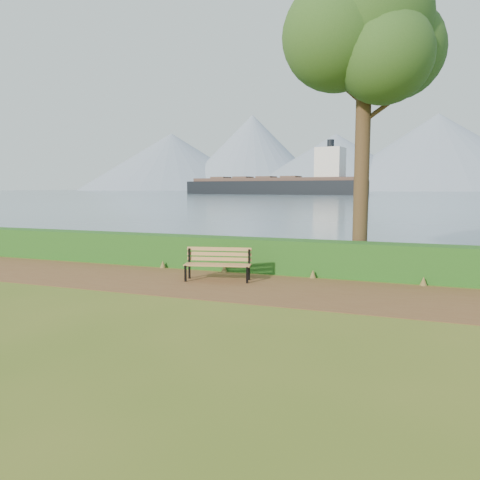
% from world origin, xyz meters
% --- Properties ---
extents(ground, '(140.00, 140.00, 0.00)m').
position_xyz_m(ground, '(0.00, 0.00, 0.00)').
color(ground, '#4B621C').
rests_on(ground, ground).
extents(path, '(40.00, 3.40, 0.01)m').
position_xyz_m(path, '(0.00, 0.30, 0.01)').
color(path, brown).
rests_on(path, ground).
extents(hedge, '(32.00, 0.85, 1.00)m').
position_xyz_m(hedge, '(0.00, 2.60, 0.50)').
color(hedge, '#1B4212').
rests_on(hedge, ground).
extents(water, '(700.00, 510.00, 0.00)m').
position_xyz_m(water, '(0.00, 260.00, 0.01)').
color(water, slate).
rests_on(water, ground).
extents(mountains, '(585.00, 190.00, 70.00)m').
position_xyz_m(mountains, '(-9.17, 406.05, 27.70)').
color(mountains, gray).
rests_on(mountains, ground).
extents(bench, '(1.87, 0.90, 0.90)m').
position_xyz_m(bench, '(-0.78, 0.84, 0.52)').
color(bench, black).
rests_on(bench, ground).
extents(tree, '(4.46, 4.09, 9.32)m').
position_xyz_m(tree, '(2.72, 3.32, 6.93)').
color(tree, '#332314').
rests_on(tree, ground).
extents(cargo_ship, '(70.13, 20.73, 21.03)m').
position_xyz_m(cargo_ship, '(-43.19, 156.97, 3.14)').
color(cargo_ship, black).
rests_on(cargo_ship, ground).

